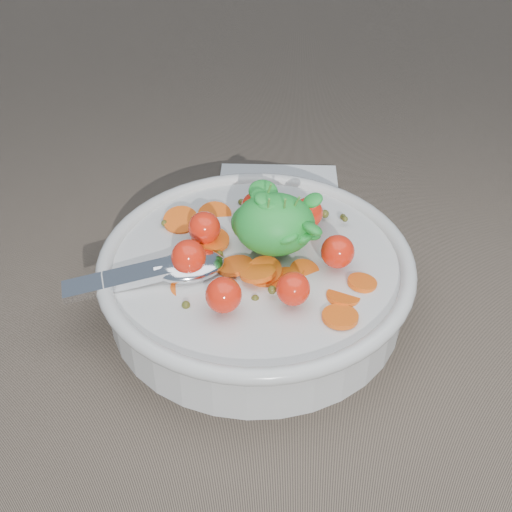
{
  "coord_description": "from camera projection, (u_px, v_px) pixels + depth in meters",
  "views": [
    {
      "loc": [
        0.01,
        -0.46,
        0.41
      ],
      "look_at": [
        -0.02,
        -0.02,
        0.06
      ],
      "focal_mm": 45.0,
      "sensor_mm": 36.0,
      "label": 1
    }
  ],
  "objects": [
    {
      "name": "ground",
      "position": [
        274.0,
        289.0,
        0.61
      ],
      "size": [
        6.0,
        6.0,
        0.0
      ],
      "primitive_type": "plane",
      "color": "#786755",
      "rests_on": "ground"
    },
    {
      "name": "bowl",
      "position": [
        256.0,
        276.0,
        0.58
      ],
      "size": [
        0.3,
        0.28,
        0.12
      ],
      "color": "silver",
      "rests_on": "ground"
    },
    {
      "name": "napkin",
      "position": [
        278.0,
        194.0,
        0.74
      ],
      "size": [
        0.14,
        0.12,
        0.01
      ],
      "primitive_type": "cube",
      "rotation": [
        0.0,
        0.0,
        0.02
      ],
      "color": "white",
      "rests_on": "ground"
    }
  ]
}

